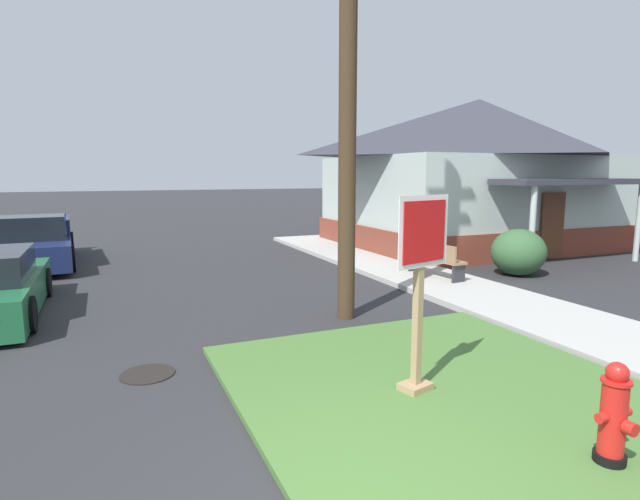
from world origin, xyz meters
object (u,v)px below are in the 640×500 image
object	(u,v)px
pickup_truck_navy	(33,245)
utility_pole	(348,40)
fire_hydrant	(614,416)
street_bench	(434,257)
stop_sign	(420,294)
manhole_cover	(148,374)

from	to	relation	value
pickup_truck_navy	utility_pole	world-z (taller)	utility_pole
fire_hydrant	street_bench	world-z (taller)	fire_hydrant
stop_sign	utility_pole	world-z (taller)	utility_pole
manhole_cover	pickup_truck_navy	bearing A→B (deg)	103.76
stop_sign	manhole_cover	xyz separation A→B (m)	(-2.88, 1.95, -1.24)
stop_sign	street_bench	world-z (taller)	stop_sign
fire_hydrant	pickup_truck_navy	distance (m)	14.63
fire_hydrant	stop_sign	xyz separation A→B (m)	(-0.73, 1.93, 0.73)
street_bench	utility_pole	xyz separation A→B (m)	(-3.35, -1.95, 4.25)
pickup_truck_navy	utility_pole	xyz separation A→B (m)	(5.89, -8.18, 4.23)
utility_pole	pickup_truck_navy	bearing A→B (deg)	125.74
fire_hydrant	utility_pole	size ratio (longest dim) A/B	0.10
pickup_truck_navy	street_bench	size ratio (longest dim) A/B	3.02
fire_hydrant	street_bench	xyz separation A→B (m)	(3.31, 7.15, 0.08)
street_bench	utility_pole	world-z (taller)	utility_pole
pickup_truck_navy	utility_pole	bearing A→B (deg)	-54.26
fire_hydrant	stop_sign	distance (m)	2.19
pickup_truck_navy	street_bench	world-z (taller)	pickup_truck_navy
stop_sign	utility_pole	bearing A→B (deg)	78.15
manhole_cover	pickup_truck_navy	xyz separation A→B (m)	(-2.32, 9.49, 0.61)
manhole_cover	street_bench	distance (m)	7.67
manhole_cover	street_bench	world-z (taller)	street_bench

